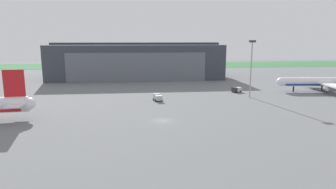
{
  "coord_description": "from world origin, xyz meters",
  "views": [
    {
      "loc": [
        -6.21,
        -71.76,
        20.53
      ],
      "look_at": [
        3.46,
        18.42,
        3.4
      ],
      "focal_mm": 30.77,
      "sensor_mm": 36.0,
      "label": 1
    }
  ],
  "objects_px": {
    "airliner_far_left": "(322,82)",
    "maintenance_hangar": "(137,61)",
    "ops_van": "(237,89)",
    "pushback_tractor": "(158,97)",
    "apron_light_mast": "(251,65)"
  },
  "relations": [
    {
      "from": "pushback_tractor",
      "to": "apron_light_mast",
      "type": "xyz_separation_m",
      "value": [
        34.02,
        2.99,
        10.7
      ]
    },
    {
      "from": "maintenance_hangar",
      "to": "apron_light_mast",
      "type": "distance_m",
      "value": 74.91
    },
    {
      "from": "pushback_tractor",
      "to": "apron_light_mast",
      "type": "bearing_deg",
      "value": 5.03
    },
    {
      "from": "maintenance_hangar",
      "to": "ops_van",
      "type": "distance_m",
      "value": 65.98
    },
    {
      "from": "ops_van",
      "to": "pushback_tractor",
      "type": "xyz_separation_m",
      "value": [
        -32.77,
        -13.6,
        0.14
      ]
    },
    {
      "from": "airliner_far_left",
      "to": "ops_van",
      "type": "relative_size",
      "value": 8.48
    },
    {
      "from": "airliner_far_left",
      "to": "pushback_tractor",
      "type": "relative_size",
      "value": 8.92
    },
    {
      "from": "airliner_far_left",
      "to": "apron_light_mast",
      "type": "distance_m",
      "value": 35.24
    },
    {
      "from": "maintenance_hangar",
      "to": "pushback_tractor",
      "type": "xyz_separation_m",
      "value": [
        6.93,
        -65.67,
        -7.97
      ]
    },
    {
      "from": "airliner_far_left",
      "to": "pushback_tractor",
      "type": "distance_m",
      "value": 68.32
    },
    {
      "from": "maintenance_hangar",
      "to": "airliner_far_left",
      "type": "xyz_separation_m",
      "value": [
        74.29,
        -54.54,
        -5.29
      ]
    },
    {
      "from": "airliner_far_left",
      "to": "maintenance_hangar",
      "type": "bearing_deg",
      "value": 143.71
    },
    {
      "from": "maintenance_hangar",
      "to": "pushback_tractor",
      "type": "height_order",
      "value": "maintenance_hangar"
    },
    {
      "from": "ops_van",
      "to": "airliner_far_left",
      "type": "bearing_deg",
      "value": -4.07
    },
    {
      "from": "airliner_far_left",
      "to": "ops_van",
      "type": "xyz_separation_m",
      "value": [
        -34.59,
        2.46,
        -2.82
      ]
    }
  ]
}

